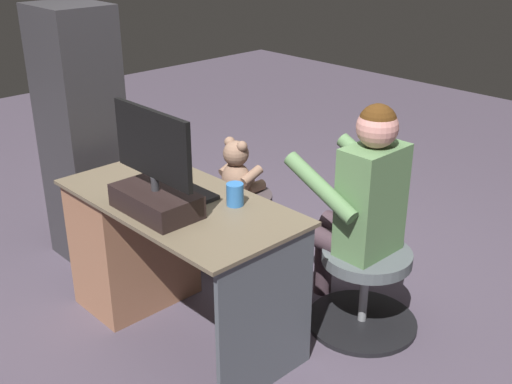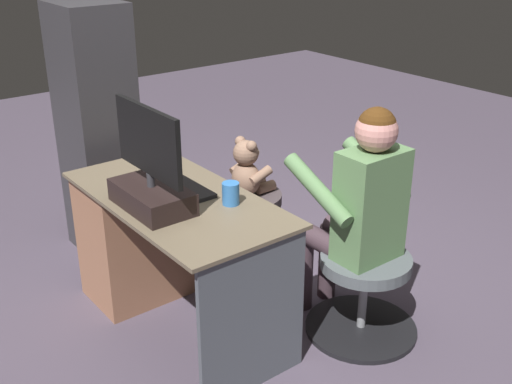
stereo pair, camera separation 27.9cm
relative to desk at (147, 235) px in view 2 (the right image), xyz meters
The scene contains 12 objects.
ground_plane 0.63m from the desk, 130.36° to the right, with size 10.00×10.00×0.00m, color #4C4251.
desk is the anchor object (origin of this frame).
monitor 0.62m from the desk, 158.11° to the left, with size 0.52×0.24×0.48m.
keyboard 0.44m from the desk, 163.26° to the right, with size 0.42×0.14×0.02m, color black.
computer_mouse 0.38m from the desk, 69.27° to the right, with size 0.06×0.10×0.04m, color #232C30.
cup 0.70m from the desk, 164.42° to the right, with size 0.08×0.08×0.11m, color #3372BF.
tv_remote 0.39m from the desk, behind, with size 0.04×0.15×0.02m, color black.
office_chair_teddy 0.70m from the desk, 87.65° to the right, with size 0.53×0.53×0.43m.
teddy_bear 0.73m from the desk, 87.69° to the right, with size 0.24×0.25×0.35m.
visitor_chair 1.17m from the desk, 143.43° to the right, with size 0.57×0.57×0.43m.
person 1.14m from the desk, 141.18° to the right, with size 0.50×0.47×1.18m.
equipment_rack 0.79m from the desk, ahead, with size 0.44×0.36×1.52m, color #323134.
Camera 2 is at (-2.39, 1.77, 1.95)m, focal length 44.38 mm.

